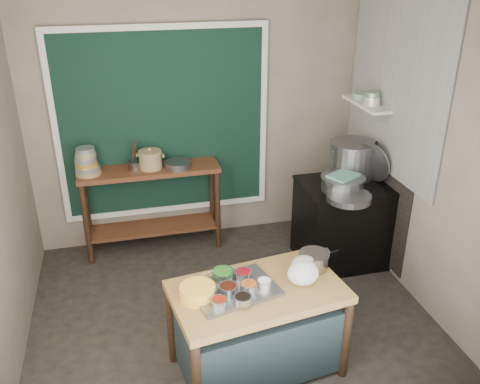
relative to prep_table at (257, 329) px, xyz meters
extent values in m
cube|color=#302B24|center=(-0.05, 0.75, -0.39)|extent=(3.50, 3.00, 0.02)
cube|color=gray|center=(-0.05, 2.26, 1.02)|extent=(3.50, 0.02, 2.80)
cube|color=gray|center=(1.71, 0.75, 1.02)|extent=(0.02, 3.00, 2.80)
cube|color=black|center=(-0.40, 2.22, 0.98)|extent=(2.10, 0.02, 1.90)
cube|color=#B2B2AA|center=(1.69, 1.30, 1.48)|extent=(0.02, 1.70, 1.70)
cube|color=black|center=(1.69, 1.40, 0.32)|extent=(0.01, 1.30, 1.30)
cube|color=beige|center=(1.58, 1.60, 1.23)|extent=(0.22, 0.70, 0.03)
cube|color=olive|center=(0.00, 0.00, 0.00)|extent=(1.34, 0.89, 0.75)
cube|color=#552E18|center=(-0.60, 2.03, 0.10)|extent=(1.45, 0.40, 0.95)
cube|color=black|center=(1.30, 1.30, 0.05)|extent=(0.90, 0.68, 0.85)
cube|color=black|center=(1.30, 1.30, 0.49)|extent=(0.92, 0.69, 0.03)
cube|color=gray|center=(-0.18, 0.01, 0.39)|extent=(0.68, 0.56, 0.03)
cylinder|color=gray|center=(-0.32, -0.15, 0.43)|extent=(0.11, 0.11, 0.05)
cylinder|color=gray|center=(-0.08, 0.12, 0.43)|extent=(0.13, 0.13, 0.05)
cylinder|color=gray|center=(-0.08, -0.03, 0.43)|extent=(0.13, 0.13, 0.05)
cylinder|color=gray|center=(-0.16, -0.17, 0.43)|extent=(0.13, 0.13, 0.05)
cylinder|color=gray|center=(-0.23, -0.03, 0.43)|extent=(0.14, 0.14, 0.06)
cylinder|color=silver|center=(0.04, -0.01, 0.43)|extent=(0.11, 0.11, 0.05)
cylinder|color=gray|center=(-0.23, 0.15, 0.43)|extent=(0.16, 0.16, 0.06)
cylinder|color=gray|center=(-0.37, -0.01, 0.43)|extent=(0.15, 0.15, 0.06)
cylinder|color=yellow|center=(-0.44, -0.01, 0.42)|extent=(0.34, 0.34, 0.10)
ellipsoid|color=white|center=(0.34, -0.02, 0.46)|extent=(0.26, 0.23, 0.18)
ellipsoid|color=white|center=(0.39, 0.10, 0.45)|extent=(0.25, 0.23, 0.15)
cylinder|color=tan|center=(-1.21, 2.01, 0.60)|extent=(0.25, 0.25, 0.05)
cylinder|color=gray|center=(-1.21, 2.01, 0.65)|extent=(0.24, 0.24, 0.05)
cylinder|color=gold|center=(-1.21, 2.01, 0.69)|extent=(0.22, 0.22, 0.05)
cylinder|color=gray|center=(-1.21, 2.01, 0.74)|extent=(0.21, 0.21, 0.05)
cylinder|color=tan|center=(-1.21, 2.01, 0.79)|extent=(0.20, 0.20, 0.05)
cylinder|color=gray|center=(-1.21, 2.01, 0.83)|extent=(0.18, 0.18, 0.05)
cylinder|color=gray|center=(-0.74, 2.04, 0.62)|extent=(0.18, 0.18, 0.09)
cylinder|color=gray|center=(-0.31, 1.97, 0.61)|extent=(0.32, 0.32, 0.07)
cylinder|color=gray|center=(1.56, 1.31, 0.71)|extent=(0.25, 0.44, 0.42)
cube|color=#528F78|center=(1.18, 1.18, 0.66)|extent=(0.34, 0.32, 0.02)
cylinder|color=gray|center=(1.15, 0.96, 0.53)|extent=(0.50, 0.50, 0.06)
cylinder|color=silver|center=(1.58, 1.50, 1.26)|extent=(0.16, 0.16, 0.04)
cylinder|color=silver|center=(1.58, 1.50, 1.30)|extent=(0.15, 0.15, 0.04)
cylinder|color=gray|center=(1.58, 1.50, 1.35)|extent=(0.14, 0.14, 0.04)
cylinder|color=gray|center=(1.58, 1.76, 1.27)|extent=(0.20, 0.20, 0.05)
camera|label=1|loc=(-0.87, -2.93, 2.58)|focal=38.00mm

